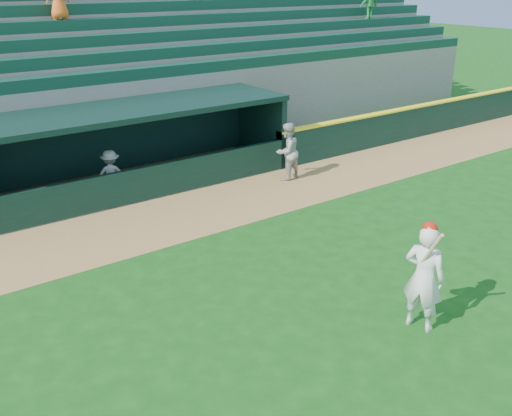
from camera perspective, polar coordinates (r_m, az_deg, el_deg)
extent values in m
plane|color=#124511|center=(11.79, 4.60, -8.26)|extent=(120.00, 120.00, 0.00)
cube|color=olive|center=(15.43, -7.19, -0.68)|extent=(40.00, 3.00, 0.01)
cube|color=black|center=(24.27, 17.04, 8.51)|extent=(15.50, 0.30, 1.20)
cube|color=yellow|center=(24.14, 17.21, 9.96)|extent=(15.50, 0.32, 0.06)
imported|color=#A3A39E|center=(17.78, 3.14, 5.65)|extent=(0.97, 0.81, 1.80)
imported|color=#A1A19C|center=(16.75, -14.29, 3.26)|extent=(1.05, 0.82, 1.43)
cube|color=slate|center=(17.77, -11.60, 2.22)|extent=(9.00, 2.60, 0.04)
cube|color=black|center=(19.66, 0.47, 8.06)|extent=(0.20, 2.60, 2.30)
cube|color=black|center=(18.58, -13.57, 6.60)|extent=(9.40, 0.20, 2.30)
cube|color=black|center=(17.13, -12.21, 9.66)|extent=(9.40, 2.80, 0.16)
cube|color=black|center=(16.57, -9.94, 2.63)|extent=(9.00, 0.16, 1.00)
cube|color=brown|center=(18.40, -12.71, 3.58)|extent=(8.40, 0.45, 0.10)
cube|color=slate|center=(18.98, -14.28, 7.81)|extent=(34.00, 0.85, 2.91)
cube|color=#0F3828|center=(18.55, -14.62, 12.63)|extent=(34.00, 0.60, 0.36)
cube|color=slate|center=(19.70, -15.30, 8.90)|extent=(34.00, 0.85, 3.36)
cube|color=#0F3828|center=(19.27, -15.73, 14.22)|extent=(34.00, 0.60, 0.36)
cube|color=slate|center=(20.44, -16.25, 9.91)|extent=(34.00, 0.85, 3.81)
cube|color=#0F3828|center=(20.01, -16.78, 15.68)|extent=(34.00, 0.60, 0.36)
cube|color=slate|center=(21.18, -17.14, 10.85)|extent=(34.00, 0.85, 4.26)
cube|color=#0F3828|center=(20.78, -17.77, 17.04)|extent=(34.00, 0.60, 0.36)
cube|color=slate|center=(21.94, -17.97, 11.72)|extent=(34.00, 0.85, 4.71)
cube|color=#0F3828|center=(21.55, -18.69, 18.29)|extent=(34.00, 0.60, 0.36)
cube|color=slate|center=(22.70, -18.76, 12.53)|extent=(34.00, 0.85, 5.16)
cube|color=slate|center=(23.48, -19.49, 13.29)|extent=(34.00, 0.85, 5.61)
cube|color=slate|center=(24.02, -19.92, 13.41)|extent=(34.50, 0.30, 5.61)
imported|color=#176928|center=(27.27, 11.26, 19.63)|extent=(0.98, 0.60, 1.48)
imported|color=silver|center=(10.59, 16.44, -6.70)|extent=(0.69, 0.85, 2.02)
sphere|color=#B41D0A|center=(10.18, 17.00, -2.05)|extent=(0.27, 0.27, 0.27)
cylinder|color=#D4B688|center=(10.02, 17.20, -3.92)|extent=(0.24, 0.49, 0.76)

